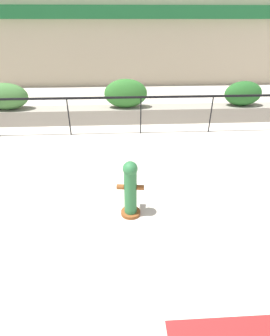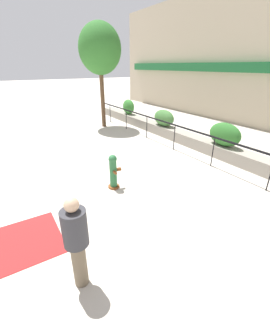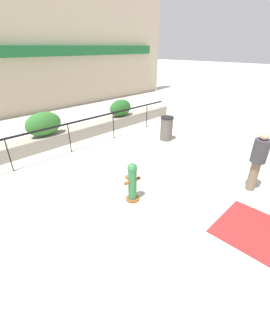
{
  "view_description": "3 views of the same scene",
  "coord_description": "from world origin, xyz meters",
  "views": [
    {
      "loc": [
        1.54,
        -2.69,
        3.11
      ],
      "look_at": [
        1.79,
        1.76,
        0.56
      ],
      "focal_mm": 28.0,
      "sensor_mm": 36.0,
      "label": 1
    },
    {
      "loc": [
        7.22,
        -1.61,
        3.47
      ],
      "look_at": [
        1.88,
        1.7,
        0.59
      ],
      "focal_mm": 24.0,
      "sensor_mm": 36.0,
      "label": 2
    },
    {
      "loc": [
        -1.71,
        -2.43,
        3.59
      ],
      "look_at": [
        2.2,
        1.49,
        0.59
      ],
      "focal_mm": 24.0,
      "sensor_mm": 36.0,
      "label": 3
    }
  ],
  "objects": [
    {
      "name": "ground_plane",
      "position": [
        0.0,
        0.0,
        0.0
      ],
      "size": [
        120.0,
        120.0,
        0.0
      ],
      "primitive_type": "plane",
      "color": "beige"
    },
    {
      "name": "planter_wall_low",
      "position": [
        0.0,
        6.0,
        0.25
      ],
      "size": [
        18.0,
        0.7,
        0.5
      ],
      "primitive_type": "cube",
      "color": "gray",
      "rests_on": "ground"
    },
    {
      "name": "fence_railing_segment",
      "position": [
        -0.0,
        4.9,
        1.02
      ],
      "size": [
        15.0,
        0.05,
        1.15
      ],
      "color": "black",
      "rests_on": "ground"
    },
    {
      "name": "hedge_bush_1",
      "position": [
        -2.15,
        6.0,
        0.92
      ],
      "size": [
        1.41,
        0.7,
        0.84
      ],
      "primitive_type": "ellipsoid",
      "color": "#427538",
      "rests_on": "planter_wall_low"
    },
    {
      "name": "hedge_bush_2",
      "position": [
        1.73,
        6.0,
        0.96
      ],
      "size": [
        1.41,
        0.66,
        0.92
      ],
      "primitive_type": "ellipsoid",
      "color": "#2D6B28",
      "rests_on": "planter_wall_low"
    },
    {
      "name": "hedge_bush_3",
      "position": [
        5.69,
        6.0,
        0.91
      ],
      "size": [
        1.26,
        0.64,
        0.81
      ],
      "primitive_type": "ellipsoid",
      "color": "#235B23",
      "rests_on": "planter_wall_low"
    },
    {
      "name": "fire_hydrant",
      "position": [
        1.67,
        1.05,
        0.55
      ],
      "size": [
        0.48,
        0.45,
        1.08
      ],
      "color": "brown",
      "rests_on": "ground"
    }
  ]
}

